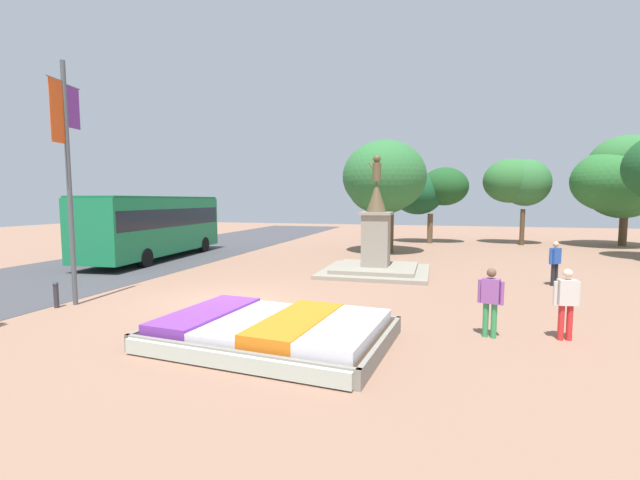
# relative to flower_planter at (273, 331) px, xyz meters

# --- Properties ---
(ground_plane) EXTENTS (85.03, 85.03, 0.00)m
(ground_plane) POSITION_rel_flower_planter_xyz_m (-2.65, 3.04, -0.27)
(ground_plane) COLOR #8C6651
(street_asphalt_strip) EXTENTS (8.34, 74.40, 0.01)m
(street_asphalt_strip) POSITION_rel_flower_planter_xyz_m (-11.66, 3.04, -0.26)
(street_asphalt_strip) COLOR #3D3D42
(street_asphalt_strip) RESTS_ON ground_plane
(flower_planter) EXTENTS (5.41, 4.06, 0.61)m
(flower_planter) POSITION_rel_flower_planter_xyz_m (0.00, 0.00, 0.00)
(flower_planter) COLOR #38281C
(flower_planter) RESTS_ON ground_plane
(statue_monument) EXTENTS (4.46, 4.46, 5.04)m
(statue_monument) POSITION_rel_flower_planter_xyz_m (0.93, 9.59, 0.71)
(statue_monument) COLOR gray
(statue_monument) RESTS_ON ground_plane
(banner_pole) EXTENTS (0.18, 1.30, 7.13)m
(banner_pole) POSITION_rel_flower_planter_xyz_m (-7.03, 1.63, 3.71)
(banner_pole) COLOR #4C5156
(banner_pole) RESTS_ON ground_plane
(city_bus) EXTENTS (3.32, 10.22, 3.33)m
(city_bus) POSITION_rel_flower_planter_xyz_m (-11.06, 10.97, 1.65)
(city_bus) COLOR #197A47
(city_bus) RESTS_ON ground_plane
(pedestrian_with_handbag) EXTENTS (0.55, 0.33, 1.61)m
(pedestrian_with_handbag) POSITION_rel_flower_planter_xyz_m (4.66, 1.65, 0.66)
(pedestrian_with_handbag) COLOR #338C4C
(pedestrian_with_handbag) RESTS_ON ground_plane
(pedestrian_near_planter) EXTENTS (0.45, 0.42, 1.64)m
(pedestrian_near_planter) POSITION_rel_flower_planter_xyz_m (7.65, 8.65, 0.68)
(pedestrian_near_planter) COLOR black
(pedestrian_near_planter) RESTS_ON ground_plane
(pedestrian_crossing_plaza) EXTENTS (0.56, 0.27, 1.62)m
(pedestrian_crossing_plaza) POSITION_rel_flower_planter_xyz_m (6.27, 1.89, 0.67)
(pedestrian_crossing_plaza) COLOR red
(pedestrian_crossing_plaza) RESTS_ON ground_plane
(kerb_bollard_mid_a) EXTENTS (0.15, 0.15, 0.77)m
(kerb_bollard_mid_a) POSITION_rel_flower_planter_xyz_m (-7.26, 1.19, 0.14)
(kerb_bollard_mid_a) COLOR #2D2D33
(kerb_bollard_mid_a) RESTS_ON ground_plane
(park_tree_far_left) EXTENTS (6.07, 6.25, 7.36)m
(park_tree_far_left) POSITION_rel_flower_planter_xyz_m (15.21, 24.40, 4.39)
(park_tree_far_left) COLOR #4C3823
(park_tree_far_left) RESTS_ON ground_plane
(park_tree_behind_statue) EXTENTS (4.53, 3.38, 6.05)m
(park_tree_behind_statue) POSITION_rel_flower_planter_xyz_m (8.88, 24.53, 4.15)
(park_tree_behind_statue) COLOR #4C3823
(park_tree_behind_statue) RESTS_ON ground_plane
(park_tree_street_side) EXTENTS (5.44, 3.46, 5.50)m
(park_tree_street_side) POSITION_rel_flower_planter_xyz_m (2.80, 23.94, 3.56)
(park_tree_street_side) COLOR brown
(park_tree_street_side) RESTS_ON ground_plane
(park_tree_mid_canopy) EXTENTS (4.87, 5.38, 6.61)m
(park_tree_mid_canopy) POSITION_rel_flower_planter_xyz_m (0.32, 17.06, 4.17)
(park_tree_mid_canopy) COLOR #4C3823
(park_tree_mid_canopy) RESTS_ON ground_plane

